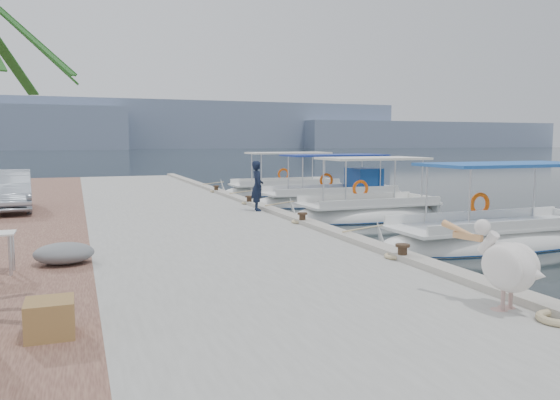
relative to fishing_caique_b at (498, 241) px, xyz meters
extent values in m
plane|color=black|center=(-4.40, 0.86, -0.12)|extent=(400.00, 400.00, 0.00)
cube|color=gray|center=(-7.40, 5.86, 0.13)|extent=(6.00, 40.00, 0.50)
cube|color=#9D978B|center=(-4.62, 5.86, 0.44)|extent=(0.44, 40.00, 0.12)
cube|color=brown|center=(-12.40, 5.86, 0.13)|extent=(4.00, 40.00, 0.50)
cube|color=gray|center=(35.60, 210.86, 8.88)|extent=(160.00, 40.00, 18.00)
cube|color=gray|center=(135.60, 200.86, 5.38)|extent=(120.00, 40.00, 11.00)
ellipsoid|color=white|center=(-0.01, 0.00, -0.07)|extent=(7.59, 2.33, 1.30)
ellipsoid|color=navy|center=(-0.01, 0.00, -0.09)|extent=(7.63, 2.37, 0.22)
cube|color=white|center=(-0.01, 0.00, 0.43)|extent=(6.23, 2.00, 0.08)
cube|color=#2257AA|center=(0.18, 0.00, 2.07)|extent=(4.56, 2.14, 0.08)
cylinder|color=silver|center=(-1.71, -0.87, 1.23)|extent=(0.05, 0.05, 1.60)
torus|color=#FD5F0D|center=(0.29, 1.10, 0.88)|extent=(0.68, 0.12, 0.68)
ellipsoid|color=white|center=(-0.75, 5.73, -0.07)|extent=(6.11, 2.37, 1.30)
ellipsoid|color=navy|center=(-0.75, 5.73, -0.09)|extent=(6.14, 2.41, 0.22)
cube|color=white|center=(-0.75, 5.73, 0.43)|extent=(5.01, 2.03, 0.08)
cube|color=silver|center=(-0.59, 5.73, 2.07)|extent=(3.67, 2.18, 0.08)
cylinder|color=silver|center=(-2.12, 4.84, 1.23)|extent=(0.05, 0.05, 1.60)
torus|color=#FD5F0D|center=(-0.45, 6.85, 0.88)|extent=(0.68, 0.12, 0.68)
ellipsoid|color=white|center=(-0.07, 10.28, -0.07)|extent=(7.46, 2.19, 1.30)
ellipsoid|color=navy|center=(-0.07, 10.28, -0.09)|extent=(7.50, 2.24, 0.22)
cube|color=white|center=(-0.07, 10.28, 0.43)|extent=(6.12, 1.89, 0.08)
cube|color=navy|center=(0.11, 10.28, 2.07)|extent=(4.48, 2.02, 0.08)
cylinder|color=silver|center=(-1.75, 9.45, 1.23)|extent=(0.05, 0.05, 1.60)
torus|color=#FD5F0D|center=(0.23, 11.32, 0.88)|extent=(0.68, 0.12, 0.68)
cube|color=navy|center=(1.61, 10.28, 0.98)|extent=(1.20, 1.54, 1.00)
ellipsoid|color=white|center=(-0.27, 15.36, -0.07)|extent=(7.06, 2.14, 1.30)
ellipsoid|color=navy|center=(-0.27, 15.36, -0.09)|extent=(7.10, 2.18, 0.22)
cube|color=white|center=(-0.27, 15.36, 0.43)|extent=(5.79, 1.84, 0.08)
cube|color=silver|center=(-0.09, 15.36, 2.07)|extent=(4.24, 1.96, 0.08)
cylinder|color=silver|center=(-1.86, 14.56, 1.23)|extent=(0.05, 0.05, 1.60)
torus|color=#FD5F0D|center=(0.03, 16.38, 0.88)|extent=(0.68, 0.12, 0.68)
cylinder|color=black|center=(-4.75, -2.64, 0.53)|extent=(0.18, 0.18, 0.30)
cylinder|color=black|center=(-4.75, -2.64, 0.68)|extent=(0.28, 0.28, 0.05)
cylinder|color=black|center=(-4.75, 2.36, 0.53)|extent=(0.18, 0.18, 0.30)
cylinder|color=black|center=(-4.75, 2.36, 0.68)|extent=(0.28, 0.28, 0.05)
cylinder|color=black|center=(-4.75, 7.36, 0.53)|extent=(0.18, 0.18, 0.30)
cylinder|color=black|center=(-4.75, 7.36, 0.68)|extent=(0.28, 0.28, 0.05)
cylinder|color=black|center=(-4.75, 12.36, 0.53)|extent=(0.18, 0.18, 0.30)
cylinder|color=black|center=(-4.75, 12.36, 0.68)|extent=(0.28, 0.28, 0.05)
cylinder|color=tan|center=(-5.22, -5.82, 0.56)|extent=(0.06, 0.06, 0.37)
cylinder|color=tan|center=(-5.04, -5.77, 0.56)|extent=(0.06, 0.06, 0.37)
ellipsoid|color=silver|center=(-5.13, -5.80, 0.97)|extent=(0.74, 0.98, 0.69)
cylinder|color=silver|center=(-5.21, -5.49, 1.26)|extent=(0.22, 0.34, 0.37)
sphere|color=silver|center=(-5.24, -5.39, 1.47)|extent=(0.22, 0.22, 0.22)
cone|color=#EAA566|center=(-5.33, -5.05, 1.37)|extent=(0.28, 0.67, 0.27)
imported|color=black|center=(-5.00, 5.62, 1.21)|extent=(0.48, 0.66, 1.66)
imported|color=#A9B5C2|center=(-12.78, 8.53, 1.05)|extent=(1.75, 4.19, 1.35)
cube|color=brown|center=(-10.98, -4.71, 0.60)|extent=(0.55, 0.55, 0.44)
ellipsoid|color=slate|center=(-10.90, -0.62, 0.58)|extent=(1.10, 0.90, 0.40)
cylinder|color=silver|center=(-11.75, -1.28, 0.73)|extent=(0.06, 0.06, 0.70)
cylinder|color=silver|center=(-11.75, -0.88, 0.73)|extent=(0.06, 0.06, 0.70)
torus|color=#C6B284|center=(-4.90, -6.45, 0.43)|extent=(0.54, 0.54, 0.10)
camera|label=1|loc=(-10.62, -11.55, 2.69)|focal=35.00mm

